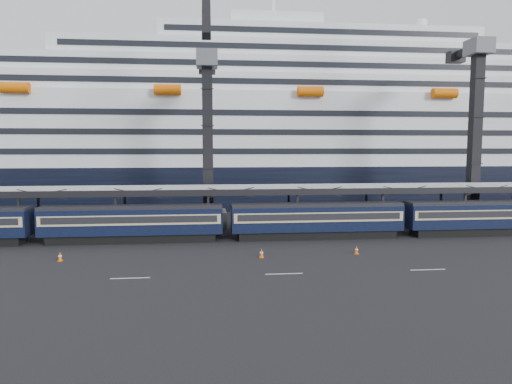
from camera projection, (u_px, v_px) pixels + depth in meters
The scene contains 9 objects.
ground at pixel (428, 258), 41.70m from camera, with size 260.00×260.00×0.00m, color black.
train at pixel (346, 218), 50.91m from camera, with size 133.05×3.00×4.05m.
canopy at pixel (374, 187), 55.06m from camera, with size 130.00×6.25×5.53m.
cruise_ship at pixel (309, 136), 85.94m from camera, with size 214.09×28.84×34.00m.
crane_dark_near at pixel (208, 133), 56.92m from camera, with size 4.50×17.75×35.08m.
crane_dark_mid at pixel (477, 122), 59.36m from camera, with size 4.50×18.24×39.64m.
traffic_cone_b at pixel (60, 256), 40.40m from camera, with size 0.43×0.43×0.87m.
traffic_cone_c at pixel (262, 253), 41.69m from camera, with size 0.43×0.43×0.86m.
traffic_cone_d at pixel (356, 250), 43.15m from camera, with size 0.40×0.40×0.81m.
Camera 1 is at (-19.87, -39.10, 9.98)m, focal length 32.00 mm.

